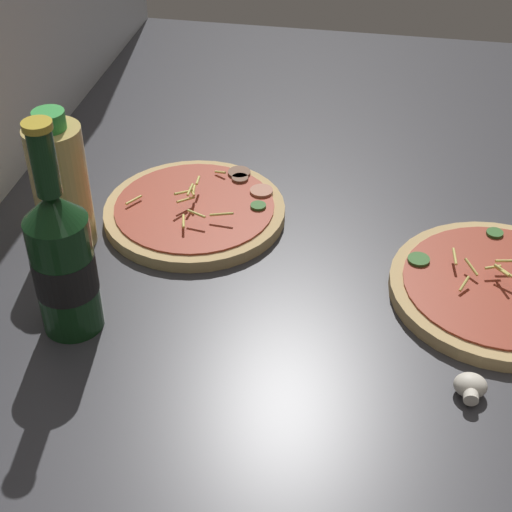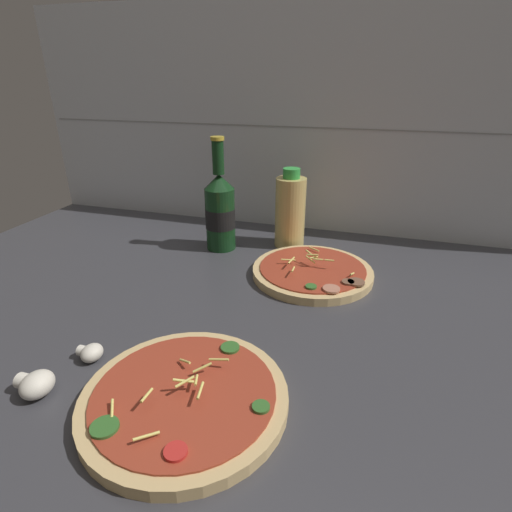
# 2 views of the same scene
# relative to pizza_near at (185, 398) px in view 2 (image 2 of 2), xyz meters

# --- Properties ---
(counter_slab) EXTENTS (1.60, 0.90, 0.03)m
(counter_slab) POSITION_rel_pizza_near_xyz_m (0.03, 0.26, -0.02)
(counter_slab) COLOR #38383D
(counter_slab) RESTS_ON ground
(tile_backsplash) EXTENTS (1.60, 0.01, 0.60)m
(tile_backsplash) POSITION_rel_pizza_near_xyz_m (0.03, 0.71, 0.26)
(tile_backsplash) COLOR silver
(tile_backsplash) RESTS_ON ground
(pizza_near) EXTENTS (0.27, 0.27, 0.04)m
(pizza_near) POSITION_rel_pizza_near_xyz_m (0.00, 0.00, 0.00)
(pizza_near) COLOR tan
(pizza_near) RESTS_ON counter_slab
(pizza_far) EXTENTS (0.26, 0.26, 0.05)m
(pizza_far) POSITION_rel_pizza_near_xyz_m (0.10, 0.42, -0.00)
(pizza_far) COLOR tan
(pizza_far) RESTS_ON counter_slab
(beer_bottle) EXTENTS (0.07, 0.07, 0.27)m
(beer_bottle) POSITION_rel_pizza_near_xyz_m (-0.15, 0.51, 0.09)
(beer_bottle) COLOR #143819
(beer_bottle) RESTS_ON counter_slab
(oil_bottle) EXTENTS (0.07, 0.07, 0.20)m
(oil_bottle) POSITION_rel_pizza_near_xyz_m (0.01, 0.57, 0.08)
(oil_bottle) COLOR #D6B766
(oil_bottle) RESTS_ON counter_slab
(mushroom_left) EXTENTS (0.05, 0.05, 0.03)m
(mushroom_left) POSITION_rel_pizza_near_xyz_m (-0.20, -0.04, 0.01)
(mushroom_left) COLOR white
(mushroom_left) RESTS_ON counter_slab
(mushroom_right) EXTENTS (0.04, 0.04, 0.03)m
(mushroom_right) POSITION_rel_pizza_near_xyz_m (-0.18, 0.04, 0.00)
(mushroom_right) COLOR white
(mushroom_right) RESTS_ON counter_slab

